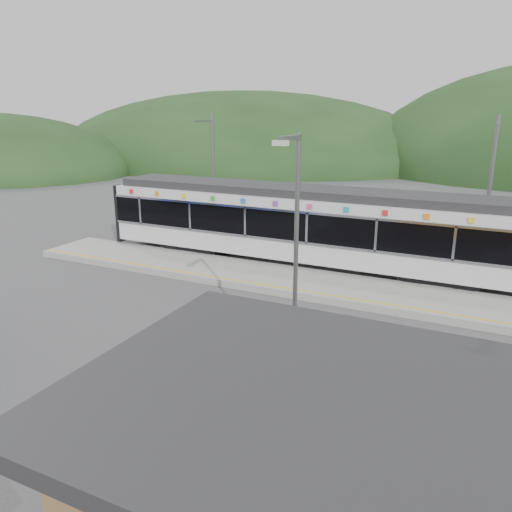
% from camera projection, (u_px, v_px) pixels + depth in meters
% --- Properties ---
extents(ground, '(120.00, 120.00, 0.00)m').
position_uv_depth(ground, '(261.00, 312.00, 18.36)').
color(ground, '#4C4C4F').
rests_on(ground, ground).
extents(hills, '(146.00, 149.00, 26.00)m').
position_uv_depth(hills, '(453.00, 292.00, 20.34)').
color(hills, '#1E3D19').
rests_on(hills, ground).
extents(platform, '(26.00, 3.20, 0.30)m').
position_uv_depth(platform, '(294.00, 281.00, 21.17)').
color(platform, '#9E9E99').
rests_on(platform, ground).
extents(yellow_line, '(26.00, 0.10, 0.01)m').
position_uv_depth(yellow_line, '(282.00, 287.00, 20.00)').
color(yellow_line, yellow).
rests_on(yellow_line, platform).
extents(train, '(20.44, 3.01, 3.74)m').
position_uv_depth(train, '(308.00, 224.00, 23.13)').
color(train, black).
rests_on(train, ground).
extents(catenary_mast_west, '(0.18, 1.80, 7.00)m').
position_uv_depth(catenary_mast_west, '(213.00, 176.00, 27.66)').
color(catenary_mast_west, slate).
rests_on(catenary_mast_west, ground).
extents(catenary_mast_east, '(0.18, 1.80, 7.00)m').
position_uv_depth(catenary_mast_east, '(489.00, 193.00, 21.81)').
color(catenary_mast_east, slate).
rests_on(catenary_mast_east, ground).
extents(station_shelter, '(9.20, 6.20, 3.00)m').
position_uv_depth(station_shelter, '(363.00, 488.00, 7.63)').
color(station_shelter, olive).
rests_on(station_shelter, ground).
extents(lamp_post, '(0.36, 1.15, 6.60)m').
position_uv_depth(lamp_post, '(294.00, 241.00, 12.68)').
color(lamp_post, slate).
rests_on(lamp_post, ground).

